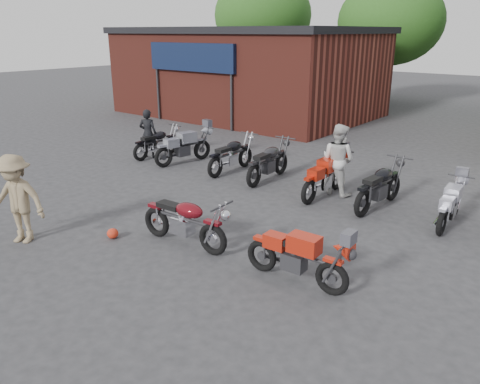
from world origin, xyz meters
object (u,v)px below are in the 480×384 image
Objects in this scene: person_light at (338,160)px; person_tan at (17,199)px; vintage_motorcycle at (185,218)px; helmet at (113,233)px; row_bike_4 at (325,174)px; row_bike_1 at (184,145)px; person_dark at (148,134)px; row_bike_0 at (157,141)px; row_bike_2 at (232,153)px; row_bike_6 at (451,203)px; sportbike at (298,254)px; row_bike_5 at (380,184)px; row_bike_3 at (269,160)px.

person_tan is (-3.57, -6.71, -0.02)m from person_light.
helmet is (-1.44, -0.70, -0.49)m from vintage_motorcycle.
person_light reaches higher than row_bike_4.
row_bike_4 is at bearing -80.48° from row_bike_1.
helmet is at bearing 73.41° from person_light.
person_dark is 0.39m from row_bike_0.
helmet is 5.44m from row_bike_2.
row_bike_1 is 1.15× the size of row_bike_6.
row_bike_4 reaches higher than row_bike_0.
helmet is at bearing 156.93° from row_bike_4.
sportbike is at bearing 126.71° from person_dark.
person_light reaches higher than row_bike_5.
person_dark is at bearing 95.78° from row_bike_5.
vintage_motorcycle is 0.97× the size of row_bike_5.
row_bike_0 is at bearing 150.36° from sportbike.
person_dark is at bearing 95.28° from row_bike_2.
row_bike_3 is at bearing 157.37° from person_dark.
row_bike_1 is 0.99× the size of row_bike_3.
vintage_motorcycle is at bearing -124.69° from row_bike_1.
row_bike_0 reaches higher than row_bike_6.
person_light is at bearing 80.92° from row_bike_5.
row_bike_1 is (-7.01, 4.26, 0.06)m from sportbike.
row_bike_4 is (0.68, 4.38, -0.00)m from vintage_motorcycle.
vintage_motorcycle is 1.09× the size of sportbike.
person_light reaches higher than row_bike_2.
person_dark is 0.79× the size of row_bike_1.
person_tan reaches higher than helmet.
person_dark reaches higher than row_bike_6.
row_bike_6 is at bearing 44.40° from helmet.
person_tan is at bearing 162.23° from row_bike_3.
row_bike_0 is 0.92× the size of row_bike_2.
sportbike is 1.15× the size of person_dark.
person_tan is 0.88× the size of row_bike_3.
sportbike is 1.01× the size of person_light.
vintage_motorcycle is 1.12× the size of person_tan.
row_bike_0 is 0.90× the size of row_bike_3.
row_bike_0 is at bearing 139.11° from vintage_motorcycle.
person_dark is 9.74m from row_bike_6.
vintage_motorcycle is 6.29m from row_bike_1.
row_bike_2 reaches higher than helmet.
person_light is at bearing -76.35° from row_bike_1.
row_bike_2 is at bearing 116.12° from vintage_motorcycle.
person_dark reaches higher than row_bike_3.
row_bike_6 is at bearing 17.96° from person_tan.
vintage_motorcycle is at bearing 158.16° from row_bike_5.
vintage_motorcycle is 7.25m from row_bike_0.
row_bike_4 is at bearing 110.95° from sportbike.
row_bike_4 is at bearing 35.28° from person_tan.
row_bike_4 is at bearing -95.26° from row_bike_2.
row_bike_2 is (1.86, 0.17, -0.01)m from row_bike_1.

